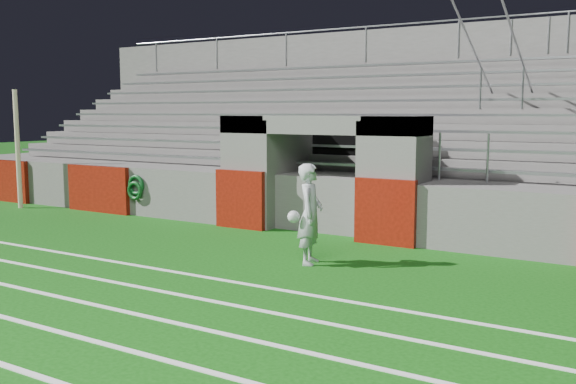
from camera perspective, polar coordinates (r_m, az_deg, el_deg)
The scene contains 5 objects.
ground at distance 11.59m, azimuth -5.54°, elevation -6.28°, with size 90.00×90.00×0.00m, color #0E490C.
field_post at distance 19.44m, azimuth -22.89°, elevation 3.52°, with size 0.13×0.13×3.30m, color beige.
stadium_structure at distance 18.31m, azimuth 9.62°, elevation 3.29°, with size 26.00×8.48×5.42m.
goalkeeper_with_ball at distance 11.31m, azimuth 1.97°, elevation -1.98°, with size 0.61×0.75×1.79m.
hose_coil at distance 16.96m, azimuth -13.41°, elevation 0.39°, with size 0.53×0.15×0.66m.
Camera 1 is at (6.81, -8.99, 2.67)m, focal length 40.00 mm.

